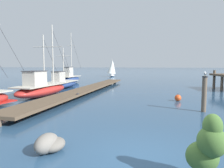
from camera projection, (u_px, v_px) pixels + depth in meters
ground_plane at (143, 159)px, 5.59m from camera, size 400.00×400.00×0.00m
floating_dock at (88, 88)px, 19.21m from camera, size 2.77×22.50×0.53m
fishing_boat_0 at (71, 78)px, 28.77m from camera, size 1.84×5.87×7.16m
fishing_boat_1 at (62, 83)px, 22.62m from camera, size 1.98×6.55×4.56m
fishing_boat_3 at (42, 88)px, 16.73m from camera, size 2.64×7.60×6.19m
mooring_piling at (204, 93)px, 11.11m from camera, size 0.30×0.30×2.00m
perched_seagull at (205, 73)px, 11.00m from camera, size 0.15×0.38×0.26m
shore_rock_near_left at (49, 144)px, 6.02m from camera, size 0.82×1.06×0.57m
coastal_shrub at (207, 146)px, 4.39m from camera, size 0.82×0.74×1.57m
mooring_buoy at (178, 98)px, 14.54m from camera, size 0.47×0.47×0.54m
distant_sailboat at (112, 68)px, 45.18m from camera, size 2.43×3.92×4.10m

